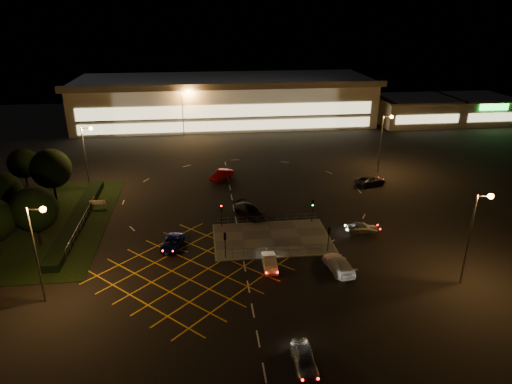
{
  "coord_description": "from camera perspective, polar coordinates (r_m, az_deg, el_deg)",
  "views": [
    {
      "loc": [
        -6.02,
        -51.55,
        26.7
      ],
      "look_at": [
        1.31,
        8.71,
        2.0
      ],
      "focal_mm": 32.0,
      "sensor_mm": 36.0,
      "label": 1
    }
  ],
  "objects": [
    {
      "name": "streetlight_se",
      "position": [
        50.16,
        25.73,
        -3.88
      ],
      "size": [
        1.78,
        0.56,
        10.03
      ],
      "color": "slate",
      "rests_on": "ground"
    },
    {
      "name": "streetlight_far_right",
      "position": [
        109.76,
        12.83,
        11.03
      ],
      "size": [
        1.78,
        0.56,
        10.03
      ],
      "color": "slate",
      "rests_on": "ground"
    },
    {
      "name": "car_east_grey",
      "position": [
        75.81,
        14.12,
        1.38
      ],
      "size": [
        5.45,
        3.76,
        1.38
      ],
      "primitive_type": "imported",
      "rotation": [
        0.0,
        0.0,
        1.89
      ],
      "color": "black",
      "rests_on": "ground"
    },
    {
      "name": "hedge",
      "position": [
        65.47,
        -21.35,
        -3.07
      ],
      "size": [
        2.0,
        26.0,
        1.0
      ],
      "primitive_type": "cube",
      "color": "black",
      "rests_on": "ground"
    },
    {
      "name": "supermarket",
      "position": [
        115.66,
        -3.91,
        11.43
      ],
      "size": [
        72.0,
        26.5,
        10.5
      ],
      "color": "beige",
      "rests_on": "ground"
    },
    {
      "name": "tree_c",
      "position": [
        72.48,
        -24.25,
        2.67
      ],
      "size": [
        5.76,
        5.76,
        7.84
      ],
      "color": "black",
      "rests_on": "ground"
    },
    {
      "name": "car_near_silver",
      "position": [
        38.75,
        6.08,
        -20.06
      ],
      "size": [
        1.78,
        4.36,
        1.48
      ],
      "primitive_type": "imported",
      "rotation": [
        0.0,
        0.0,
        6.28
      ],
      "color": "#9C9EA3",
      "rests_on": "ground"
    },
    {
      "name": "car_left_blue",
      "position": [
        55.55,
        -10.43,
        -6.24
      ],
      "size": [
        2.97,
        4.93,
        1.28
      ],
      "primitive_type": "imported",
      "rotation": [
        0.0,
        0.0,
        6.09
      ],
      "color": "#0C1349",
      "rests_on": "ground"
    },
    {
      "name": "tree_b",
      "position": [
        66.88,
        -29.31,
        -0.07
      ],
      "size": [
        5.4,
        5.4,
        7.35
      ],
      "color": "black",
      "rests_on": "ground"
    },
    {
      "name": "car_far_dkgrey",
      "position": [
        62.49,
        -0.84,
        -2.36
      ],
      "size": [
        4.61,
        5.79,
        1.57
      ],
      "primitive_type": "imported",
      "rotation": [
        0.0,
        0.0,
        0.52
      ],
      "color": "black",
      "rests_on": "ground"
    },
    {
      "name": "streetlight_nw",
      "position": [
        74.5,
        -20.36,
        5.06
      ],
      "size": [
        1.78,
        0.56,
        10.03
      ],
      "color": "slate",
      "rests_on": "ground"
    },
    {
      "name": "streetlight_sw",
      "position": [
        47.02,
        -25.58,
        -5.57
      ],
      "size": [
        1.78,
        0.56,
        10.03
      ],
      "color": "slate",
      "rests_on": "ground"
    },
    {
      "name": "streetlight_far_left",
      "position": [
        101.63,
        -8.95,
        10.45
      ],
      "size": [
        1.78,
        0.56,
        10.03
      ],
      "color": "slate",
      "rests_on": "ground"
    },
    {
      "name": "ground",
      "position": [
        58.37,
        -0.25,
        -5.08
      ],
      "size": [
        180.0,
        180.0,
        0.0
      ],
      "primitive_type": "plane",
      "color": "black",
      "rests_on": "ground"
    },
    {
      "name": "tree_d",
      "position": [
        80.1,
        -27.09,
        3.21
      ],
      "size": [
        4.68,
        4.68,
        6.37
      ],
      "color": "black",
      "rests_on": "ground"
    },
    {
      "name": "signal_sw",
      "position": [
        51.69,
        -3.9,
        -6.0
      ],
      "size": [
        0.28,
        0.3,
        3.15
      ],
      "rotation": [
        0.0,
        0.0,
        3.14
      ],
      "color": "black",
      "rests_on": "pedestrian_island"
    },
    {
      "name": "car_queue_white",
      "position": [
        50.61,
        1.72,
        -8.81
      ],
      "size": [
        1.56,
        4.13,
        1.35
      ],
      "primitive_type": "imported",
      "rotation": [
        0.0,
        0.0,
        6.25
      ],
      "color": "silver",
      "rests_on": "ground"
    },
    {
      "name": "retail_unit_a",
      "position": [
        119.97,
        19.2,
        9.64
      ],
      "size": [
        18.8,
        14.8,
        6.35
      ],
      "color": "beige",
      "rests_on": "ground"
    },
    {
      "name": "car_approach_white",
      "position": [
        50.96,
        10.31,
        -8.84
      ],
      "size": [
        2.84,
        5.56,
        1.54
      ],
      "primitive_type": "imported",
      "rotation": [
        0.0,
        0.0,
        3.27
      ],
      "color": "#BEBEBE",
      "rests_on": "ground"
    },
    {
      "name": "retail_unit_b",
      "position": [
        127.71,
        25.77,
        9.38
      ],
      "size": [
        14.8,
        14.8,
        6.35
      ],
      "color": "beige",
      "rests_on": "ground"
    },
    {
      "name": "car_right_silver",
      "position": [
        59.73,
        13.16,
        -4.33
      ],
      "size": [
        4.02,
        1.96,
        1.32
      ],
      "primitive_type": "imported",
      "rotation": [
        0.0,
        0.0,
        1.47
      ],
      "color": "#A9ACB0",
      "rests_on": "ground"
    },
    {
      "name": "car_circ_red",
      "position": [
        76.09,
        -4.34,
        2.15
      ],
      "size": [
        4.21,
        4.61,
        1.53
      ],
      "primitive_type": "imported",
      "rotation": [
        0.0,
        0.0,
        5.59
      ],
      "color": "maroon",
      "rests_on": "ground"
    },
    {
      "name": "pedestrian_island",
      "position": [
        56.83,
        2.0,
        -5.83
      ],
      "size": [
        14.0,
        9.0,
        0.12
      ],
      "primitive_type": "cube",
      "color": "#4C4944",
      "rests_on": "ground"
    },
    {
      "name": "streetlight_ne",
      "position": [
        80.33,
        15.7,
        6.79
      ],
      "size": [
        1.78,
        0.56,
        10.03
      ],
      "color": "slate",
      "rests_on": "ground"
    },
    {
      "name": "signal_se",
      "position": [
        53.52,
        9.08,
        -5.2
      ],
      "size": [
        0.28,
        0.3,
        3.15
      ],
      "rotation": [
        0.0,
        0.0,
        3.14
      ],
      "color": "black",
      "rests_on": "pedestrian_island"
    },
    {
      "name": "tree_e",
      "position": [
        59.52,
        -25.98,
        -1.98
      ],
      "size": [
        5.4,
        5.4,
        7.35
      ],
      "color": "black",
      "rests_on": "ground"
    },
    {
      "name": "signal_nw",
      "position": [
        58.85,
        -4.35,
        -2.35
      ],
      "size": [
        0.28,
        0.3,
        3.15
      ],
      "color": "black",
      "rests_on": "pedestrian_island"
    },
    {
      "name": "signal_ne",
      "position": [
        60.46,
        7.08,
        -1.77
      ],
      "size": [
        0.28,
        0.3,
        3.15
      ],
      "color": "black",
      "rests_on": "pedestrian_island"
    },
    {
      "name": "grass_verge",
      "position": [
        67.13,
        -25.43,
        -3.56
      ],
      "size": [
        18.0,
        30.0,
        0.08
      ],
      "primitive_type": "cube",
      "color": "black",
      "rests_on": "ground"
    }
  ]
}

